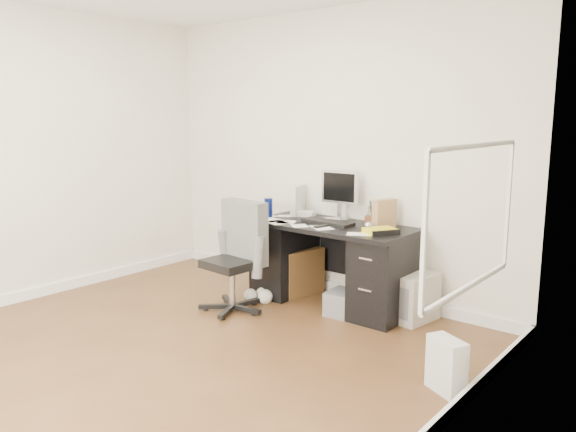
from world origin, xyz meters
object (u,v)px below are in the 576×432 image
(wicker_basket, at_px, (293,269))
(desk, at_px, (331,262))
(lcd_monitor, at_px, (340,195))
(office_chair, at_px, (232,257))
(keyboard, at_px, (327,222))
(pc_tower, at_px, (418,298))

(wicker_basket, bearing_deg, desk, -8.15)
(desk, distance_m, lcd_monitor, 0.63)
(office_chair, bearing_deg, wicker_basket, 89.04)
(desk, height_order, keyboard, keyboard)
(office_chair, distance_m, wicker_basket, 0.82)
(pc_tower, bearing_deg, keyboard, -164.86)
(desk, distance_m, pc_tower, 0.85)
(keyboard, distance_m, wicker_basket, 0.72)
(desk, xyz_separation_m, keyboard, (-0.05, -0.01, 0.36))
(office_chair, relative_size, wicker_basket, 2.17)
(keyboard, height_order, office_chair, office_chair)
(desk, bearing_deg, pc_tower, 6.63)
(lcd_monitor, height_order, pc_tower, lcd_monitor)
(lcd_monitor, distance_m, office_chair, 1.16)
(wicker_basket, bearing_deg, office_chair, -94.97)
(office_chair, distance_m, pc_tower, 1.64)
(lcd_monitor, relative_size, wicker_basket, 1.06)
(lcd_monitor, distance_m, wicker_basket, 0.90)
(desk, bearing_deg, keyboard, -169.26)
(office_chair, bearing_deg, desk, 54.12)
(wicker_basket, bearing_deg, lcd_monitor, 16.71)
(keyboard, bearing_deg, office_chair, -125.60)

